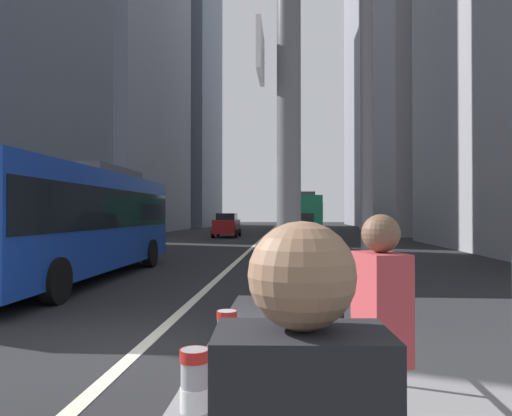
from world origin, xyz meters
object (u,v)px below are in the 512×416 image
object	(u,v)px
car_oncoming_mid	(227,225)
car_receding_near	(300,231)
street_lamp_post	(366,7)
city_bus_red_distant	(291,214)
city_bus_blue_oncoming	(75,217)
bollard_right	(227,350)
bollard_left	(194,407)
pedestrian_waiting	(381,341)
city_bus_red_receding	(301,215)

from	to	relation	value
car_oncoming_mid	car_receding_near	world-z (taller)	same
car_oncoming_mid	street_lamp_post	xyz separation A→B (m)	(6.37, -30.48, 4.29)
city_bus_red_distant	street_lamp_post	bearing A→B (deg)	-88.72
car_receding_near	city_bus_red_distant	bearing A→B (deg)	90.76
city_bus_blue_oncoming	bollard_right	distance (m)	10.39
bollard_left	city_bus_red_distant	bearing A→B (deg)	89.26
car_oncoming_mid	pedestrian_waiting	xyz separation A→B (m)	(5.69, -35.28, 0.15)
city_bus_red_receding	pedestrian_waiting	size ratio (longest dim) A/B	6.36
street_lamp_post	pedestrian_waiting	xyz separation A→B (m)	(-0.68, -4.80, -4.14)
pedestrian_waiting	city_bus_red_distant	bearing A→B (deg)	90.48
city_bus_blue_oncoming	bollard_left	world-z (taller)	city_bus_blue_oncoming
bollard_left	pedestrian_waiting	distance (m)	1.31
city_bus_red_distant	car_oncoming_mid	bearing A→B (deg)	-103.85
city_bus_red_receding	pedestrian_waiting	distance (m)	32.59
street_lamp_post	bollard_left	world-z (taller)	street_lamp_post
city_bus_red_distant	bollard_left	distance (m)	56.31
car_receding_near	pedestrian_waiting	distance (m)	22.75
street_lamp_post	pedestrian_waiting	world-z (taller)	street_lamp_post
city_bus_red_distant	pedestrian_waiting	distance (m)	56.45
car_oncoming_mid	bollard_left	distance (m)	35.41
street_lamp_post	bollard_left	xyz separation A→B (m)	(-1.88, -4.65, -4.65)
car_receding_near	bollard_right	xyz separation A→B (m)	(-1.14, -21.20, -0.37)
city_bus_red_distant	car_oncoming_mid	xyz separation A→B (m)	(-5.22, -21.16, -0.85)
car_receding_near	street_lamp_post	size ratio (longest dim) A/B	0.54
city_bus_blue_oncoming	city_bus_red_receding	distance (m)	23.42
city_bus_red_receding	pedestrian_waiting	xyz separation A→B (m)	(-0.26, -32.59, -0.69)
car_oncoming_mid	car_receding_near	size ratio (longest dim) A/B	1.01
city_bus_red_receding	city_bus_red_distant	xyz separation A→B (m)	(-0.74, 23.86, 0.00)
city_bus_red_receding	car_oncoming_mid	distance (m)	6.59
bollard_right	pedestrian_waiting	world-z (taller)	pedestrian_waiting
city_bus_red_distant	bollard_right	xyz separation A→B (m)	(-0.69, -54.91, -1.22)
city_bus_blue_oncoming	city_bus_red_receding	bearing A→B (deg)	72.61
car_oncoming_mid	street_lamp_post	bearing A→B (deg)	-78.19
street_lamp_post	bollard_right	bearing A→B (deg)	-119.54
bollard_left	car_receding_near	bearing A→B (deg)	87.03
city_bus_red_distant	car_receding_near	world-z (taller)	city_bus_red_distant
city_bus_red_distant	bollard_right	bearing A→B (deg)	-90.72
city_bus_blue_oncoming	car_oncoming_mid	size ratio (longest dim) A/B	2.52
pedestrian_waiting	city_bus_blue_oncoming	bearing A→B (deg)	123.35
car_receding_near	street_lamp_post	world-z (taller)	street_lamp_post
car_oncoming_mid	car_receding_near	bearing A→B (deg)	-65.69
city_bus_red_receding	car_receding_near	world-z (taller)	city_bus_red_receding
car_receding_near	bollard_right	size ratio (longest dim) A/B	5.08
city_bus_red_receding	bollard_right	distance (m)	31.10
city_bus_blue_oncoming	bollard_right	world-z (taller)	city_bus_blue_oncoming
car_receding_near	bollard_right	world-z (taller)	car_receding_near
bollard_right	car_receding_near	bearing A→B (deg)	86.93
city_bus_red_distant	car_receding_near	size ratio (longest dim) A/B	2.67
bollard_left	pedestrian_waiting	xyz separation A→B (m)	(1.20, -0.16, 0.51)
city_bus_red_distant	bollard_right	world-z (taller)	city_bus_red_distant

